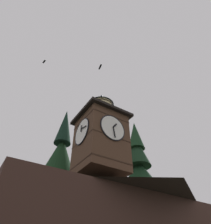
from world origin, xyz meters
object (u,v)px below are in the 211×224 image
at_px(clock_tower, 101,136).
at_px(flying_bird_high, 100,67).
at_px(pine_tree_aside, 143,204).
at_px(pine_tree_behind, 54,198).
at_px(flying_bird_low, 44,62).

xyz_separation_m(clock_tower, flying_bird_high, (0.61, 0.64, 8.32)).
relative_size(clock_tower, flying_bird_high, 11.46).
height_order(pine_tree_aside, flying_bird_high, flying_bird_high).
bearing_deg(pine_tree_behind, flying_bird_low, 35.78).
relative_size(clock_tower, pine_tree_behind, 0.50).
bearing_deg(pine_tree_aside, clock_tower, 25.01).
distance_m(pine_tree_aside, flying_bird_low, 18.17).
bearing_deg(flying_bird_high, flying_bird_low, -29.63).
distance_m(pine_tree_behind, pine_tree_aside, 8.74).
xyz_separation_m(flying_bird_high, flying_bird_low, (5.34, -3.04, 0.49)).
distance_m(clock_tower, flying_bird_low, 10.90).
relative_size(pine_tree_aside, flying_bird_high, 23.08).
distance_m(pine_tree_behind, flying_bird_low, 14.00).
relative_size(clock_tower, pine_tree_aside, 0.50).
bearing_deg(pine_tree_aside, flying_bird_low, 3.88).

